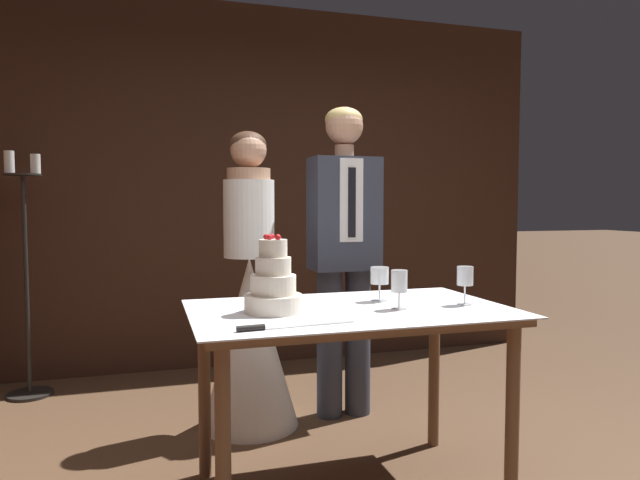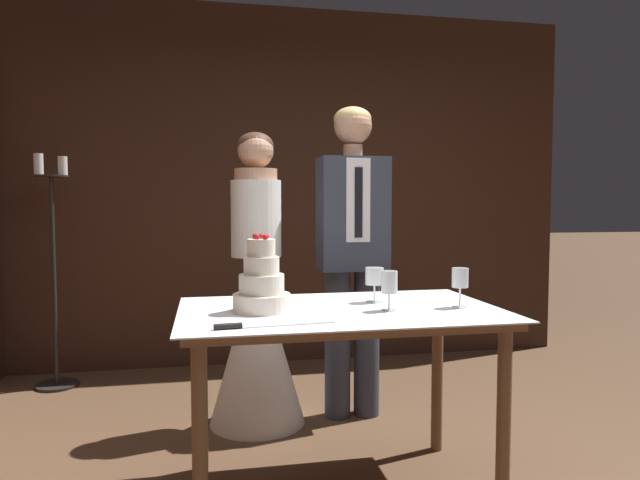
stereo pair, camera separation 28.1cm
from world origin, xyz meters
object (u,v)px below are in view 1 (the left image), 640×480
tiered_cake (273,286)px  wine_glass_far (465,278)px  wine_glass_near (399,283)px  wine_glass_middle (380,277)px  groom (344,243)px  cake_knife (274,327)px  cake_table (350,330)px  bride (250,319)px  candle_stand (26,284)px

tiered_cake → wine_glass_far: tiered_cake is taller
wine_glass_near → wine_glass_middle: wine_glass_near is taller
wine_glass_middle → groom: groom is taller
tiered_cake → cake_knife: size_ratio=0.72×
wine_glass_near → groom: groom is taller
cake_table → wine_glass_far: 0.56m
cake_knife → wine_glass_near: size_ratio=2.69×
wine_glass_far → groom: (-0.23, 0.94, 0.09)m
cake_table → tiered_cake: bearing=179.8°
tiered_cake → bride: bearing=86.5°
tiered_cake → wine_glass_near: 0.53m
bride → groom: (0.56, -0.00, 0.41)m
wine_glass_far → candle_stand: size_ratio=0.11×
wine_glass_far → candle_stand: bearing=138.3°
wine_glass_far → groom: groom is taller
wine_glass_near → cake_knife: bearing=-159.8°
cake_knife → candle_stand: bearing=114.2°
wine_glass_middle → wine_glass_far: bearing=-31.3°
wine_glass_near → wine_glass_far: size_ratio=0.98×
wine_glass_middle → groom: 0.76m
groom → candle_stand: size_ratio=1.14×
cake_knife → wine_glass_near: 0.63m
cake_table → bride: bride is taller
tiered_cake → wine_glass_far: 0.84m
tiered_cake → bride: (0.05, 0.86, -0.31)m
cake_table → groom: 0.96m
cake_table → wine_glass_middle: (0.19, 0.12, 0.21)m
tiered_cake → wine_glass_middle: bearing=13.0°
tiered_cake → cake_knife: tiered_cake is taller
wine_glass_near → bride: (-0.47, 0.95, -0.31)m
wine_glass_middle → bride: bride is taller
tiered_cake → cake_knife: 0.33m
tiered_cake → candle_stand: candle_stand is taller
tiered_cake → groom: bearing=54.8°
cake_table → bride: (-0.28, 0.87, -0.11)m
wine_glass_near → candle_stand: candle_stand is taller
wine_glass_far → bride: 1.27m
wine_glass_far → candle_stand: (-2.08, 1.85, -0.19)m
tiered_cake → groom: (0.61, 0.86, 0.10)m
cake_table → cake_knife: (-0.39, -0.30, 0.10)m
tiered_cake → groom: size_ratio=0.18×
groom → candle_stand: bearing=153.8°
wine_glass_near → wine_glass_middle: size_ratio=1.06×
tiered_cake → wine_glass_near: bearing=-9.6°
cake_knife → bride: 1.19m
tiered_cake → wine_glass_near: tiered_cake is taller
cake_table → candle_stand: bearing=131.5°
wine_glass_middle → wine_glass_near: bearing=-89.7°
cake_knife → wine_glass_middle: 0.73m
cake_knife → bride: size_ratio=0.27×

